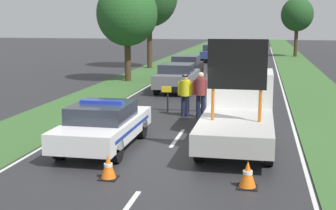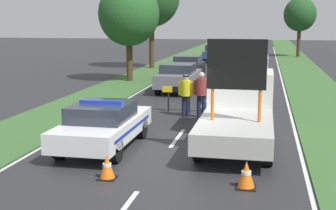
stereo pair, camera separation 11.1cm
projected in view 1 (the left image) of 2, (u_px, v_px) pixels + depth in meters
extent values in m
plane|color=#28282B|center=(169.00, 150.00, 13.91)|extent=(160.00, 160.00, 0.00)
cube|color=silver|center=(177.00, 138.00, 15.28)|extent=(0.12, 2.40, 0.01)
cube|color=silver|center=(201.00, 105.00, 21.20)|extent=(0.12, 2.40, 0.01)
cube|color=silver|center=(215.00, 86.00, 27.11)|extent=(0.12, 2.40, 0.01)
cube|color=silver|center=(223.00, 74.00, 33.03)|extent=(0.12, 2.40, 0.01)
cube|color=silver|center=(229.00, 66.00, 38.95)|extent=(0.12, 2.40, 0.01)
cube|color=silver|center=(234.00, 60.00, 44.87)|extent=(0.12, 2.40, 0.01)
cube|color=silver|center=(237.00, 55.00, 50.78)|extent=(0.12, 2.40, 0.01)
cube|color=silver|center=(240.00, 52.00, 56.70)|extent=(0.12, 2.40, 0.01)
cube|color=silver|center=(242.00, 49.00, 62.62)|extent=(0.12, 2.40, 0.01)
cube|color=silver|center=(167.00, 75.00, 32.62)|extent=(0.10, 73.63, 0.01)
cube|color=silver|center=(279.00, 78.00, 31.15)|extent=(0.10, 73.63, 0.01)
cube|color=#38602D|center=(149.00, 72.00, 34.25)|extent=(3.09, 120.00, 0.03)
cube|color=#38602D|center=(303.00, 76.00, 32.15)|extent=(3.09, 120.00, 0.03)
cube|color=white|center=(104.00, 128.00, 14.01)|extent=(1.85, 4.43, 0.56)
cube|color=#282D38|center=(102.00, 112.00, 13.79)|extent=(1.63, 2.04, 0.48)
cylinder|color=black|center=(95.00, 126.00, 15.55)|extent=(0.24, 0.68, 0.68)
cylinder|color=black|center=(142.00, 128.00, 15.23)|extent=(0.24, 0.68, 0.68)
cylinder|color=black|center=(60.00, 147.00, 12.89)|extent=(0.24, 0.68, 0.68)
cylinder|color=black|center=(116.00, 150.00, 12.58)|extent=(0.24, 0.68, 0.68)
cube|color=#1E38C6|center=(102.00, 102.00, 13.74)|extent=(1.30, 0.24, 0.10)
cube|color=#193399|center=(104.00, 127.00, 14.01)|extent=(1.86, 3.63, 0.10)
cube|color=black|center=(125.00, 115.00, 16.20)|extent=(1.02, 0.08, 0.34)
cube|color=white|center=(241.00, 95.00, 15.92)|extent=(2.09, 2.14, 1.67)
cube|color=#232833|center=(242.00, 83.00, 16.88)|extent=(1.78, 0.04, 0.73)
cube|color=#B2B2AD|center=(236.00, 131.00, 13.20)|extent=(2.09, 3.69, 0.56)
cylinder|color=#D16619|center=(213.00, 104.00, 13.20)|extent=(0.09, 0.09, 0.90)
cylinder|color=#D16619|center=(260.00, 106.00, 12.94)|extent=(0.09, 0.09, 0.90)
cube|color=black|center=(237.00, 64.00, 12.87)|extent=(1.64, 0.12, 1.39)
cylinder|color=black|center=(213.00, 118.00, 16.24)|extent=(0.24, 0.88, 0.88)
cylinder|color=black|center=(268.00, 120.00, 15.89)|extent=(0.24, 0.88, 0.88)
cylinder|color=black|center=(199.00, 145.00, 12.72)|extent=(0.24, 0.88, 0.88)
cylinder|color=black|center=(269.00, 149.00, 12.36)|extent=(0.24, 0.88, 0.88)
cylinder|color=black|center=(168.00, 102.00, 19.64)|extent=(0.07, 0.07, 0.82)
cylinder|color=black|center=(216.00, 103.00, 19.25)|extent=(0.07, 0.07, 0.82)
cube|color=yellow|center=(167.00, 89.00, 19.55)|extent=(0.42, 0.08, 0.24)
cube|color=black|center=(177.00, 90.00, 19.47)|extent=(0.42, 0.08, 0.24)
cube|color=yellow|center=(187.00, 90.00, 19.39)|extent=(0.42, 0.08, 0.24)
cube|color=black|center=(197.00, 90.00, 19.31)|extent=(0.42, 0.08, 0.24)
cube|color=yellow|center=(207.00, 90.00, 19.23)|extent=(0.42, 0.08, 0.24)
cube|color=black|center=(217.00, 91.00, 19.14)|extent=(0.42, 0.08, 0.24)
cylinder|color=#191E38|center=(183.00, 106.00, 18.64)|extent=(0.16, 0.16, 0.84)
cylinder|color=#191E38|center=(187.00, 106.00, 18.61)|extent=(0.16, 0.16, 0.84)
cylinder|color=yellow|center=(185.00, 88.00, 18.49)|extent=(0.38, 0.38, 0.63)
cylinder|color=yellow|center=(179.00, 89.00, 18.54)|extent=(0.13, 0.13, 0.53)
cylinder|color=yellow|center=(191.00, 89.00, 18.45)|extent=(0.13, 0.13, 0.53)
sphere|color=beige|center=(185.00, 77.00, 18.42)|extent=(0.22, 0.22, 0.22)
cylinder|color=#141933|center=(185.00, 76.00, 18.41)|extent=(0.25, 0.25, 0.05)
cylinder|color=#191E38|center=(198.00, 106.00, 18.40)|extent=(0.17, 0.17, 0.90)
cylinder|color=#191E38|center=(203.00, 107.00, 18.36)|extent=(0.17, 0.17, 0.90)
cylinder|color=maroon|center=(201.00, 87.00, 18.24)|extent=(0.41, 0.41, 0.68)
cylinder|color=maroon|center=(194.00, 87.00, 18.29)|extent=(0.14, 0.14, 0.57)
cylinder|color=maroon|center=(207.00, 88.00, 18.20)|extent=(0.14, 0.14, 0.57)
sphere|color=beige|center=(201.00, 75.00, 18.16)|extent=(0.23, 0.23, 0.23)
cube|color=black|center=(247.00, 187.00, 10.76)|extent=(0.46, 0.46, 0.03)
cone|color=orange|center=(248.00, 174.00, 10.70)|extent=(0.39, 0.39, 0.61)
cylinder|color=white|center=(248.00, 172.00, 10.70)|extent=(0.22, 0.22, 0.08)
cube|color=black|center=(248.00, 109.00, 20.24)|extent=(0.40, 0.40, 0.03)
cone|color=orange|center=(248.00, 102.00, 20.19)|extent=(0.34, 0.34, 0.52)
cylinder|color=white|center=(248.00, 102.00, 20.19)|extent=(0.19, 0.19, 0.07)
cube|color=black|center=(109.00, 178.00, 11.37)|extent=(0.44, 0.44, 0.03)
cone|color=orange|center=(108.00, 166.00, 11.31)|extent=(0.37, 0.37, 0.58)
cylinder|color=white|center=(108.00, 165.00, 11.31)|extent=(0.21, 0.21, 0.08)
cube|color=slate|center=(177.00, 78.00, 25.12)|extent=(1.92, 4.18, 0.68)
cube|color=#282D38|center=(177.00, 68.00, 24.89)|extent=(1.69, 1.92, 0.46)
cylinder|color=black|center=(167.00, 81.00, 26.59)|extent=(0.24, 0.73, 0.73)
cylinder|color=black|center=(196.00, 82.00, 26.26)|extent=(0.24, 0.73, 0.73)
cylinder|color=black|center=(157.00, 88.00, 24.09)|extent=(0.24, 0.73, 0.73)
cylinder|color=black|center=(189.00, 88.00, 23.77)|extent=(0.24, 0.73, 0.73)
cube|color=black|center=(186.00, 69.00, 30.11)|extent=(1.80, 3.93, 0.71)
cube|color=#282D38|center=(186.00, 60.00, 29.89)|extent=(1.58, 1.81, 0.50)
cylinder|color=black|center=(178.00, 72.00, 31.50)|extent=(0.24, 0.68, 0.68)
cylinder|color=black|center=(201.00, 73.00, 31.20)|extent=(0.24, 0.68, 0.68)
cylinder|color=black|center=(171.00, 76.00, 29.15)|extent=(0.24, 0.68, 0.68)
cylinder|color=black|center=(195.00, 77.00, 28.85)|extent=(0.24, 0.68, 0.68)
cube|color=#B2B2B7|center=(254.00, 61.00, 35.73)|extent=(1.87, 4.47, 0.70)
cube|color=#282D38|center=(254.00, 54.00, 35.50)|extent=(1.64, 2.06, 0.45)
cylinder|color=black|center=(243.00, 64.00, 37.29)|extent=(0.24, 0.71, 0.71)
cylinder|color=black|center=(264.00, 64.00, 36.98)|extent=(0.24, 0.71, 0.71)
cylinder|color=black|center=(242.00, 67.00, 34.62)|extent=(0.24, 0.71, 0.71)
cylinder|color=black|center=(264.00, 68.00, 34.30)|extent=(0.24, 0.71, 0.71)
cube|color=navy|center=(213.00, 54.00, 43.41)|extent=(1.91, 4.67, 0.63)
cube|color=#282D38|center=(213.00, 47.00, 43.17)|extent=(1.68, 2.15, 0.56)
cylinder|color=black|center=(206.00, 56.00, 45.02)|extent=(0.24, 0.77, 0.77)
cylinder|color=black|center=(223.00, 56.00, 44.70)|extent=(0.24, 0.77, 0.77)
cylinder|color=black|center=(202.00, 58.00, 42.23)|extent=(0.24, 0.77, 0.77)
cylinder|color=black|center=(221.00, 59.00, 41.91)|extent=(0.24, 0.77, 0.77)
cylinder|color=#42301E|center=(296.00, 42.00, 48.69)|extent=(0.38, 0.38, 3.13)
ellipsoid|color=#1E471E|center=(297.00, 14.00, 48.19)|extent=(3.30, 3.30, 3.47)
cylinder|color=#42301E|center=(150.00, 44.00, 36.99)|extent=(0.41, 0.41, 3.91)
cylinder|color=#42301E|center=(128.00, 59.00, 29.17)|extent=(0.39, 0.39, 2.77)
ellipsoid|color=#235623|center=(127.00, 14.00, 28.67)|extent=(3.75, 3.75, 3.94)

